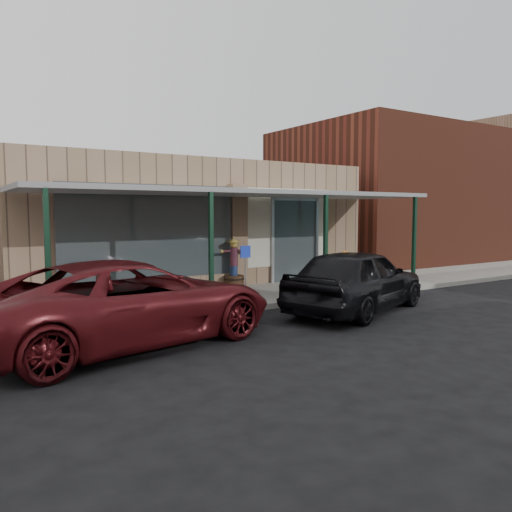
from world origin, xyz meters
TOP-DOWN VIEW (x-y plane):
  - ground at (0.00, 0.00)m, footprint 120.00×120.00m
  - sidewalk at (0.00, 3.60)m, footprint 40.00×3.20m
  - storefront at (-0.00, 8.16)m, footprint 12.00×6.25m
  - awning at (0.00, 3.56)m, footprint 12.00×3.00m
  - block_buildings_near at (2.01, 9.20)m, footprint 61.00×8.00m
  - barrel_scarecrow at (0.34, 4.75)m, footprint 0.96×0.69m
  - barrel_pumpkin at (4.18, 2.82)m, footprint 0.59×0.59m
  - handicap_sign at (-0.67, 2.40)m, footprint 0.31×0.05m
  - parked_sedan at (1.48, 0.56)m, footprint 5.16×3.41m
  - car_maroon at (-4.33, 0.64)m, footprint 6.22×3.73m

SIDE VIEW (x-z plane):
  - ground at x=0.00m, z-range 0.00..0.00m
  - sidewalk at x=0.00m, z-range 0.00..0.15m
  - barrel_pumpkin at x=4.18m, z-range 0.06..0.70m
  - barrel_scarecrow at x=0.34m, z-range -0.11..1.47m
  - car_maroon at x=-4.33m, z-range 0.00..1.62m
  - parked_sedan at x=1.48m, z-range 0.00..1.63m
  - handicap_sign at x=-0.67m, z-range 0.37..1.86m
  - storefront at x=0.00m, z-range -0.01..4.19m
  - awning at x=0.00m, z-range 1.49..4.53m
  - block_buildings_near at x=2.01m, z-range -0.23..7.77m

